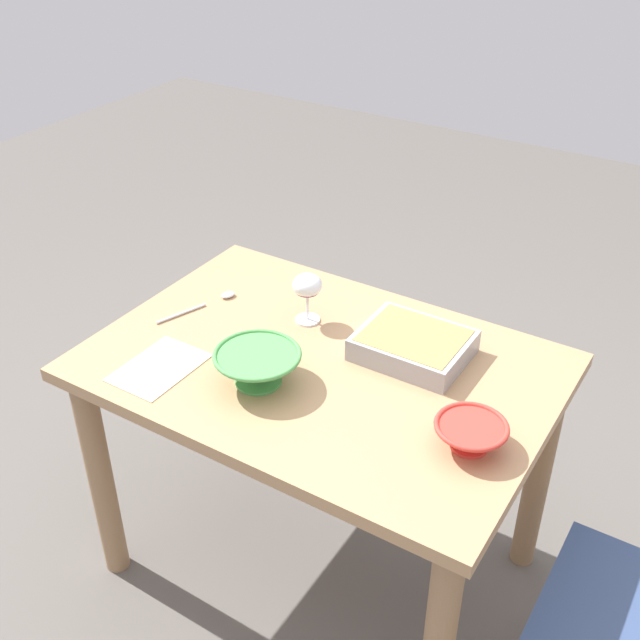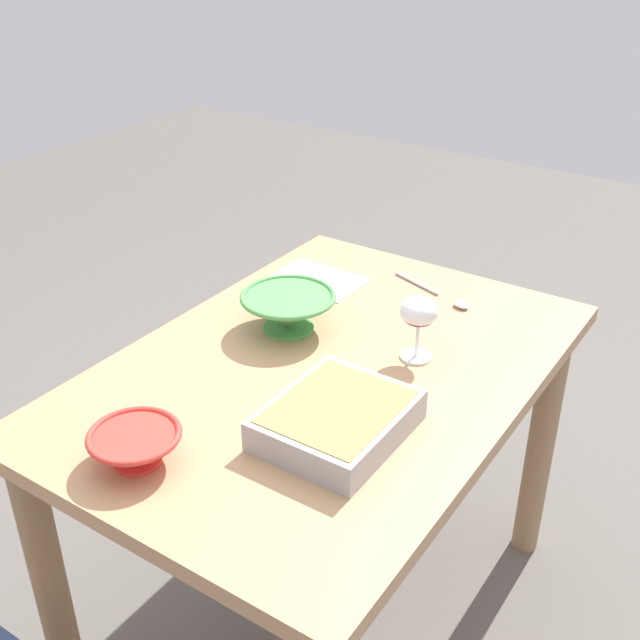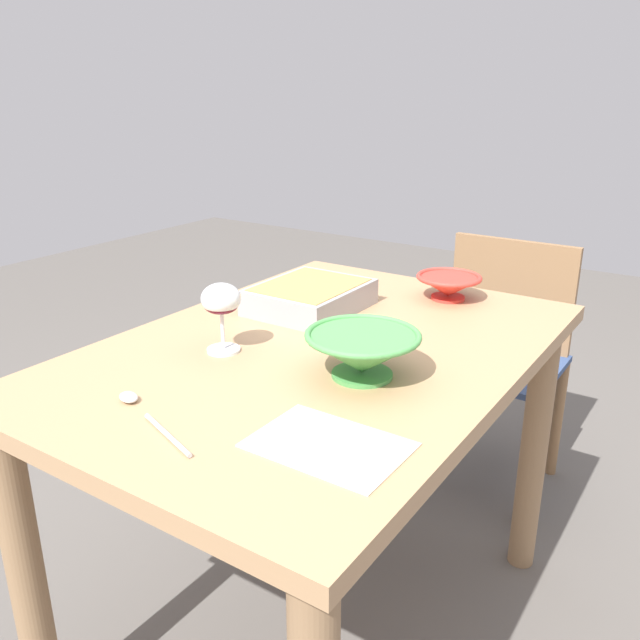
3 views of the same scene
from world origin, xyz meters
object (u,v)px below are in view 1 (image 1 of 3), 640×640
mixing_bowl (471,434)px  casserole_dish (413,344)px  napkin (159,368)px  wine_glass (307,288)px  small_bowl (258,366)px  serving_spoon (212,301)px  dining_table (321,401)px

mixing_bowl → casserole_dish: bearing=-43.5°
napkin → wine_glass: bearing=-117.1°
casserole_dish → small_bowl: (0.28, 0.31, 0.01)m
mixing_bowl → small_bowl: (0.55, 0.06, 0.01)m
wine_glass → serving_spoon: 0.32m
mixing_bowl → small_bowl: small_bowl is taller
wine_glass → napkin: wine_glass is taller
napkin → serving_spoon: bearing=-75.1°
wine_glass → mixing_bowl: bearing=157.3°
serving_spoon → casserole_dish: bearing=-173.1°
dining_table → casserole_dish: 0.30m
wine_glass → casserole_dish: wine_glass is taller
casserole_dish → napkin: bearing=37.0°
casserole_dish → napkin: (0.53, 0.40, -0.03)m
small_bowl → napkin: size_ratio=0.93×
wine_glass → mixing_bowl: 0.65m
casserole_dish → small_bowl: bearing=48.4°
dining_table → mixing_bowl: 0.50m
mixing_bowl → serving_spoon: (0.89, -0.18, -0.03)m
serving_spoon → napkin: size_ratio=1.06×
small_bowl → serving_spoon: bearing=-34.9°
casserole_dish → small_bowl: 0.42m
casserole_dish → mixing_bowl: size_ratio=1.67×
dining_table → napkin: napkin is taller
casserole_dish → serving_spoon: 0.62m
serving_spoon → mixing_bowl: bearing=168.6°
mixing_bowl → serving_spoon: bearing=-11.4°
dining_table → casserole_dish: size_ratio=4.24×
mixing_bowl → serving_spoon: 0.91m
casserole_dish → napkin: casserole_dish is taller
wine_glass → napkin: 0.46m
dining_table → wine_glass: size_ratio=8.06×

